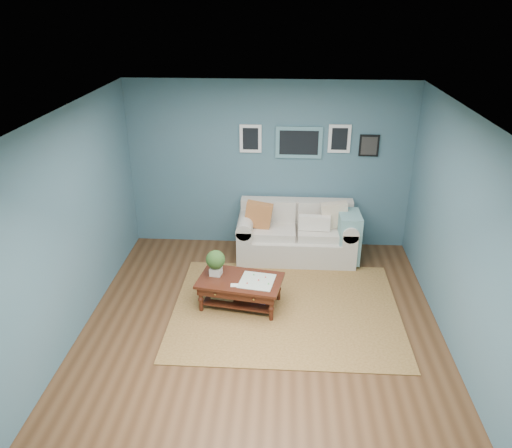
{
  "coord_description": "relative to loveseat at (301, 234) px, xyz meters",
  "views": [
    {
      "loc": [
        0.25,
        -5.09,
        3.83
      ],
      "look_at": [
        -0.12,
        1.0,
        1.02
      ],
      "focal_mm": 35.0,
      "sensor_mm": 36.0,
      "label": 1
    }
  ],
  "objects": [
    {
      "name": "room_shell",
      "position": [
        -0.52,
        -1.97,
        0.97
      ],
      "size": [
        5.0,
        5.02,
        2.7
      ],
      "color": "brown",
      "rests_on": "ground"
    },
    {
      "name": "coffee_table",
      "position": [
        -0.9,
        -1.45,
        -0.05
      ],
      "size": [
        1.19,
        0.81,
        0.77
      ],
      "rotation": [
        0.0,
        0.0,
        -0.17
      ],
      "color": "#38130B",
      "rests_on": "ground"
    },
    {
      "name": "area_rug",
      "position": [
        -0.23,
        -1.52,
        -0.39
      ],
      "size": [
        2.99,
        2.39,
        0.01
      ],
      "primitive_type": "cube",
      "color": "brown",
      "rests_on": "ground"
    },
    {
      "name": "loveseat",
      "position": [
        0.0,
        0.0,
        0.0
      ],
      "size": [
        1.88,
        0.85,
        0.97
      ],
      "color": "beige",
      "rests_on": "ground"
    }
  ]
}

